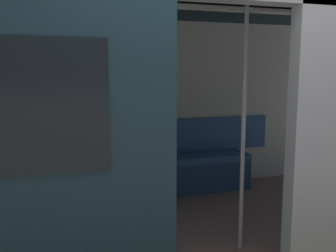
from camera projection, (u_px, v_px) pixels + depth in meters
name	position (u px, v px, depth m)	size (l,w,h in m)	color
train_car	(173.00, 75.00, 3.54)	(6.40, 2.67, 2.32)	silver
bench_seat	(152.00, 167.00, 4.68)	(2.62, 0.44, 0.47)	#38609E
person_seated	(137.00, 143.00, 4.52)	(0.55, 0.70, 1.20)	#D8CC4C
handbag	(98.00, 155.00, 4.49)	(0.26, 0.15, 0.17)	maroon
book	(160.00, 156.00, 4.76)	(0.15, 0.22, 0.03)	#B22D2D
grab_pole_door	(163.00, 134.00, 2.82)	(0.04, 0.04, 2.18)	silver
grab_pole_far	(243.00, 127.00, 3.16)	(0.04, 0.04, 2.18)	silver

